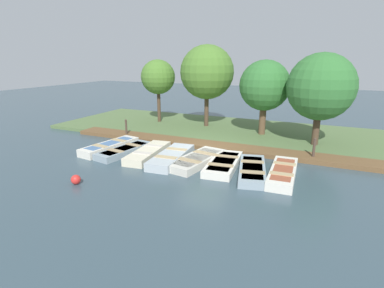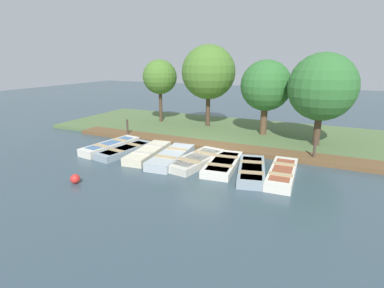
{
  "view_description": "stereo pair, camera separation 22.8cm",
  "coord_description": "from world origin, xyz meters",
  "px_view_note": "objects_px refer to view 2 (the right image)",
  "views": [
    {
      "loc": [
        13.59,
        5.49,
        4.71
      ],
      "look_at": [
        0.65,
        -0.35,
        0.65
      ],
      "focal_mm": 28.0,
      "sensor_mm": 36.0,
      "label": 1
    },
    {
      "loc": [
        13.5,
        5.7,
        4.71
      ],
      "look_at": [
        0.65,
        -0.35,
        0.65
      ],
      "focal_mm": 28.0,
      "sensor_mm": 36.0,
      "label": 2
    }
  ],
  "objects_px": {
    "rowboat_2": "(148,152)",
    "rowboat_6": "(252,170)",
    "rowboat_0": "(111,146)",
    "rowboat_1": "(125,150)",
    "mooring_post_near": "(127,128)",
    "buoy": "(75,179)",
    "rowboat_3": "(171,157)",
    "mooring_post_far": "(314,150)",
    "park_tree_far_left": "(160,77)",
    "rowboat_7": "(282,173)",
    "park_tree_left": "(208,72)",
    "park_tree_center": "(266,86)",
    "rowboat_5": "(223,164)",
    "rowboat_4": "(197,160)",
    "park_tree_right": "(322,87)"
  },
  "relations": [
    {
      "from": "mooring_post_far",
      "to": "park_tree_right",
      "type": "bearing_deg",
      "value": -178.45
    },
    {
      "from": "rowboat_2",
      "to": "rowboat_3",
      "type": "relative_size",
      "value": 0.98
    },
    {
      "from": "rowboat_6",
      "to": "park_tree_right",
      "type": "bearing_deg",
      "value": 143.47
    },
    {
      "from": "rowboat_1",
      "to": "rowboat_6",
      "type": "xyz_separation_m",
      "value": [
        0.04,
        6.61,
        -0.01
      ]
    },
    {
      "from": "park_tree_center",
      "to": "rowboat_0",
      "type": "bearing_deg",
      "value": -48.37
    },
    {
      "from": "park_tree_center",
      "to": "rowboat_3",
      "type": "bearing_deg",
      "value": -25.44
    },
    {
      "from": "mooring_post_near",
      "to": "buoy",
      "type": "relative_size",
      "value": 3.03
    },
    {
      "from": "buoy",
      "to": "park_tree_left",
      "type": "bearing_deg",
      "value": 174.36
    },
    {
      "from": "rowboat_5",
      "to": "rowboat_6",
      "type": "bearing_deg",
      "value": 73.94
    },
    {
      "from": "rowboat_7",
      "to": "buoy",
      "type": "height_order",
      "value": "rowboat_7"
    },
    {
      "from": "rowboat_2",
      "to": "park_tree_far_left",
      "type": "xyz_separation_m",
      "value": [
        -6.86,
        -3.37,
        3.23
      ]
    },
    {
      "from": "rowboat_1",
      "to": "rowboat_3",
      "type": "height_order",
      "value": "rowboat_3"
    },
    {
      "from": "rowboat_6",
      "to": "buoy",
      "type": "height_order",
      "value": "buoy"
    },
    {
      "from": "rowboat_5",
      "to": "buoy",
      "type": "distance_m",
      "value": 6.23
    },
    {
      "from": "rowboat_2",
      "to": "rowboat_4",
      "type": "bearing_deg",
      "value": 85.36
    },
    {
      "from": "rowboat_3",
      "to": "mooring_post_far",
      "type": "bearing_deg",
      "value": 109.22
    },
    {
      "from": "rowboat_3",
      "to": "rowboat_7",
      "type": "relative_size",
      "value": 1.05
    },
    {
      "from": "rowboat_3",
      "to": "rowboat_6",
      "type": "xyz_separation_m",
      "value": [
        0.03,
        3.89,
        -0.05
      ]
    },
    {
      "from": "mooring_post_far",
      "to": "park_tree_left",
      "type": "height_order",
      "value": "park_tree_left"
    },
    {
      "from": "park_tree_center",
      "to": "rowboat_6",
      "type": "bearing_deg",
      "value": 8.27
    },
    {
      "from": "mooring_post_near",
      "to": "mooring_post_far",
      "type": "relative_size",
      "value": 1.0
    },
    {
      "from": "rowboat_0",
      "to": "park_tree_left",
      "type": "distance_m",
      "value": 8.22
    },
    {
      "from": "mooring_post_far",
      "to": "park_tree_right",
      "type": "relative_size",
      "value": 0.23
    },
    {
      "from": "mooring_post_far",
      "to": "buoy",
      "type": "height_order",
      "value": "mooring_post_far"
    },
    {
      "from": "rowboat_5",
      "to": "buoy",
      "type": "bearing_deg",
      "value": -54.09
    },
    {
      "from": "rowboat_1",
      "to": "rowboat_3",
      "type": "xyz_separation_m",
      "value": [
        0.01,
        2.72,
        0.04
      ]
    },
    {
      "from": "rowboat_5",
      "to": "rowboat_6",
      "type": "height_order",
      "value": "rowboat_5"
    },
    {
      "from": "rowboat_2",
      "to": "park_tree_center",
      "type": "xyz_separation_m",
      "value": [
        -6.15,
        4.35,
        2.95
      ]
    },
    {
      "from": "rowboat_4",
      "to": "park_tree_right",
      "type": "xyz_separation_m",
      "value": [
        -4.91,
        4.83,
        3.12
      ]
    },
    {
      "from": "rowboat_0",
      "to": "rowboat_5",
      "type": "distance_m",
      "value": 6.36
    },
    {
      "from": "rowboat_5",
      "to": "rowboat_7",
      "type": "xyz_separation_m",
      "value": [
        0.13,
        2.6,
        0.03
      ]
    },
    {
      "from": "rowboat_7",
      "to": "park_tree_center",
      "type": "bearing_deg",
      "value": -163.32
    },
    {
      "from": "rowboat_6",
      "to": "park_tree_far_left",
      "type": "relative_size",
      "value": 0.77
    },
    {
      "from": "mooring_post_near",
      "to": "park_tree_far_left",
      "type": "bearing_deg",
      "value": -178.61
    },
    {
      "from": "rowboat_6",
      "to": "rowboat_0",
      "type": "bearing_deg",
      "value": -105.07
    },
    {
      "from": "rowboat_4",
      "to": "buoy",
      "type": "distance_m",
      "value": 5.33
    },
    {
      "from": "rowboat_1",
      "to": "mooring_post_near",
      "type": "bearing_deg",
      "value": -136.17
    },
    {
      "from": "rowboat_5",
      "to": "rowboat_7",
      "type": "bearing_deg",
      "value": 81.06
    },
    {
      "from": "park_tree_center",
      "to": "rowboat_4",
      "type": "bearing_deg",
      "value": -15.83
    },
    {
      "from": "park_tree_left",
      "to": "rowboat_4",
      "type": "bearing_deg",
      "value": 18.35
    },
    {
      "from": "mooring_post_far",
      "to": "rowboat_5",
      "type": "bearing_deg",
      "value": -54.5
    },
    {
      "from": "rowboat_4",
      "to": "park_tree_far_left",
      "type": "bearing_deg",
      "value": -128.97
    },
    {
      "from": "mooring_post_near",
      "to": "mooring_post_far",
      "type": "distance_m",
      "value": 10.79
    },
    {
      "from": "rowboat_1",
      "to": "rowboat_2",
      "type": "bearing_deg",
      "value": 103.62
    },
    {
      "from": "mooring_post_near",
      "to": "park_tree_center",
      "type": "height_order",
      "value": "park_tree_center"
    },
    {
      "from": "rowboat_6",
      "to": "park_tree_left",
      "type": "relative_size",
      "value": 0.64
    },
    {
      "from": "rowboat_3",
      "to": "park_tree_far_left",
      "type": "bearing_deg",
      "value": -151.03
    },
    {
      "from": "rowboat_0",
      "to": "rowboat_1",
      "type": "relative_size",
      "value": 1.05
    },
    {
      "from": "buoy",
      "to": "mooring_post_far",
      "type": "bearing_deg",
      "value": 129.28
    },
    {
      "from": "rowboat_2",
      "to": "rowboat_6",
      "type": "distance_m",
      "value": 5.27
    }
  ]
}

